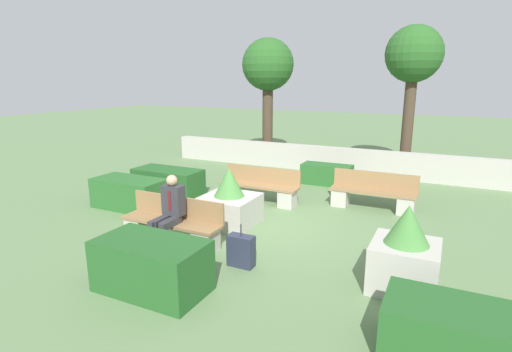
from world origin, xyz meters
name	(u,v)px	position (x,y,z in m)	size (l,w,h in m)	color
ground_plane	(258,224)	(0.00, 0.00, 0.00)	(60.00, 60.00, 0.00)	#607F51
perimeter_wall	(331,160)	(0.00, 5.41, 0.41)	(11.64, 0.30, 0.83)	#B7B2A8
bench_front	(172,226)	(-0.99, -1.59, 0.33)	(1.99, 0.48, 0.85)	#937047
bench_left_side	(259,189)	(-0.66, 1.41, 0.33)	(1.99, 0.48, 0.85)	#937047
bench_right_side	(373,195)	(1.95, 2.10, 0.33)	(1.95, 0.49, 0.85)	#937047
person_seated_man	(169,209)	(-0.91, -1.74, 0.72)	(0.38, 0.64, 1.32)	#333338
hedge_block_near_left	(130,193)	(-3.21, -0.32, 0.35)	(1.71, 0.84, 0.70)	#286028
hedge_block_near_right	(484,342)	(3.97, -2.82, 0.31)	(2.03, 0.86, 0.62)	#235623
hedge_block_mid_left	(327,174)	(0.34, 3.84, 0.29)	(1.42, 0.62, 0.58)	#286028
hedge_block_mid_right	(168,182)	(-3.08, 0.95, 0.34)	(1.80, 0.83, 0.69)	#235623
hedge_block_far_left	(152,266)	(-0.19, -3.08, 0.38)	(1.58, 0.87, 0.75)	#235623
planter_corner_left	(405,255)	(3.03, -1.44, 0.52)	(0.92, 0.92, 1.26)	#B7B2A8
planter_corner_right	(229,203)	(-0.54, -0.26, 0.46)	(1.08, 1.08, 1.21)	#B7B2A8
suitcase	(241,251)	(0.59, -1.85, 0.26)	(0.43, 0.21, 0.72)	#282D42
tree_leftmost	(268,68)	(-2.96, 6.94, 3.38)	(1.93, 1.93, 4.46)	#473828
tree_center_left	(414,59)	(2.15, 6.67, 3.58)	(1.76, 1.76, 4.61)	#473828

